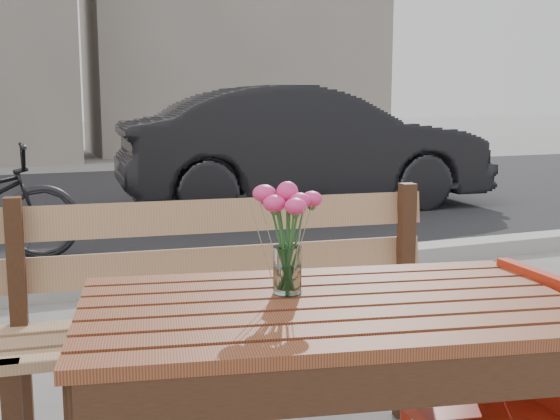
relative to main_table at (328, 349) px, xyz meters
name	(u,v)px	position (x,y,z in m)	size (l,w,h in m)	color
street	(72,233)	(-0.13, 5.13, -0.61)	(30.00, 8.12, 0.12)	black
main_table	(328,349)	(0.00, 0.00, 0.00)	(1.36, 0.96, 0.76)	#5E2718
main_bench	(231,294)	(-0.01, 0.75, -0.05)	(1.60, 0.64, 0.97)	#A57B55
red_chair	(507,389)	(0.55, -0.03, -0.18)	(0.42, 0.42, 0.78)	red
main_vase	(287,224)	(-0.07, 0.11, 0.31)	(0.16, 0.16, 0.29)	white
parked_car	(305,147)	(2.62, 5.97, 0.07)	(1.49, 4.27, 1.41)	black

